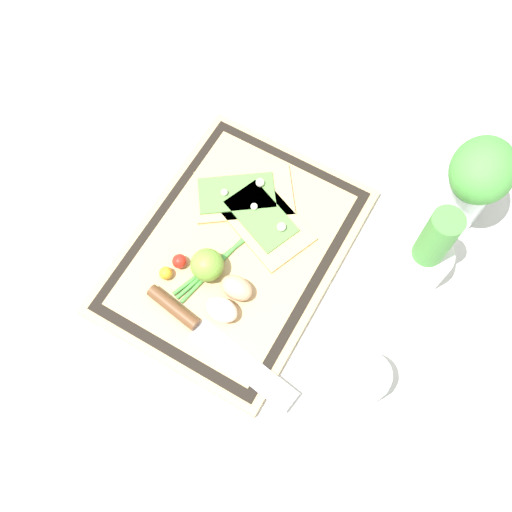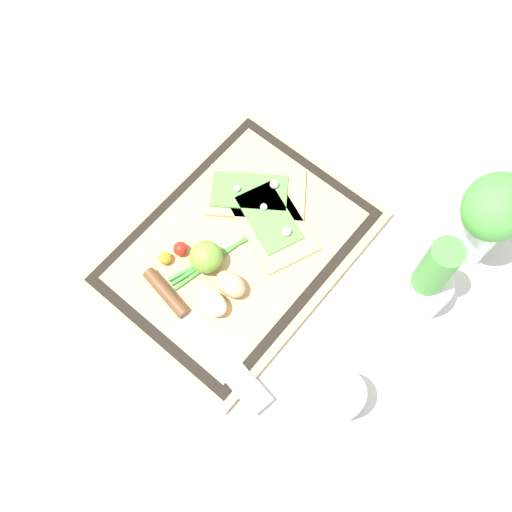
{
  "view_description": "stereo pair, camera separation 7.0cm",
  "coord_description": "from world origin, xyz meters",
  "px_view_note": "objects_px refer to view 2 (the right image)",
  "views": [
    {
      "loc": [
        0.34,
        0.24,
        0.98
      ],
      "look_at": [
        0.0,
        0.04,
        0.04
      ],
      "focal_mm": 42.0,
      "sensor_mm": 36.0,
      "label": 1
    },
    {
      "loc": [
        0.3,
        0.3,
        0.98
      ],
      "look_at": [
        0.0,
        0.04,
        0.04
      ],
      "focal_mm": 42.0,
      "sensor_mm": 36.0,
      "label": 2
    }
  ],
  "objects_px": {
    "pizza_slice_near": "(255,192)",
    "sauce_jar": "(339,398)",
    "egg_brown": "(231,284)",
    "cherry_tomato_red": "(181,249)",
    "pizza_slice_far": "(272,223)",
    "egg_pink": "(212,303)",
    "cherry_tomato_yellow": "(165,258)",
    "herb_glass": "(488,217)",
    "herb_pot": "(425,283)",
    "knife": "(184,315)",
    "lime": "(206,257)"
  },
  "relations": [
    {
      "from": "knife",
      "to": "herb_pot",
      "type": "distance_m",
      "value": 0.4
    },
    {
      "from": "sauce_jar",
      "to": "lime",
      "type": "bearing_deg",
      "value": -97.39
    },
    {
      "from": "lime",
      "to": "cherry_tomato_red",
      "type": "relative_size",
      "value": 2.23
    },
    {
      "from": "pizza_slice_near",
      "to": "pizza_slice_far",
      "type": "xyz_separation_m",
      "value": [
        0.03,
        0.06,
        0.0
      ]
    },
    {
      "from": "knife",
      "to": "herb_glass",
      "type": "relative_size",
      "value": 1.46
    },
    {
      "from": "knife",
      "to": "cherry_tomato_red",
      "type": "height_order",
      "value": "cherry_tomato_red"
    },
    {
      "from": "knife",
      "to": "cherry_tomato_yellow",
      "type": "distance_m",
      "value": 0.11
    },
    {
      "from": "egg_brown",
      "to": "cherry_tomato_red",
      "type": "height_order",
      "value": "egg_brown"
    },
    {
      "from": "egg_pink",
      "to": "cherry_tomato_red",
      "type": "height_order",
      "value": "egg_pink"
    },
    {
      "from": "pizza_slice_near",
      "to": "lime",
      "type": "relative_size",
      "value": 3.57
    },
    {
      "from": "herb_pot",
      "to": "herb_glass",
      "type": "bearing_deg",
      "value": 173.62
    },
    {
      "from": "herb_pot",
      "to": "lime",
      "type": "bearing_deg",
      "value": -58.73
    },
    {
      "from": "pizza_slice_far",
      "to": "egg_brown",
      "type": "height_order",
      "value": "egg_brown"
    },
    {
      "from": "herb_pot",
      "to": "sauce_jar",
      "type": "bearing_deg",
      "value": 1.01
    },
    {
      "from": "cherry_tomato_red",
      "to": "cherry_tomato_yellow",
      "type": "height_order",
      "value": "cherry_tomato_red"
    },
    {
      "from": "egg_pink",
      "to": "pizza_slice_far",
      "type": "bearing_deg",
      "value": -173.36
    },
    {
      "from": "egg_pink",
      "to": "cherry_tomato_yellow",
      "type": "relative_size",
      "value": 2.47
    },
    {
      "from": "pizza_slice_far",
      "to": "cherry_tomato_yellow",
      "type": "xyz_separation_m",
      "value": [
        0.17,
        -0.1,
        0.01
      ]
    },
    {
      "from": "cherry_tomato_red",
      "to": "cherry_tomato_yellow",
      "type": "bearing_deg",
      "value": -16.52
    },
    {
      "from": "cherry_tomato_red",
      "to": "herb_glass",
      "type": "bearing_deg",
      "value": 131.85
    },
    {
      "from": "egg_brown",
      "to": "lime",
      "type": "distance_m",
      "value": 0.06
    },
    {
      "from": "knife",
      "to": "egg_pink",
      "type": "height_order",
      "value": "egg_pink"
    },
    {
      "from": "pizza_slice_far",
      "to": "egg_brown",
      "type": "bearing_deg",
      "value": 9.73
    },
    {
      "from": "egg_brown",
      "to": "herb_glass",
      "type": "xyz_separation_m",
      "value": [
        -0.33,
        0.26,
        0.08
      ]
    },
    {
      "from": "egg_pink",
      "to": "lime",
      "type": "xyz_separation_m",
      "value": [
        -0.05,
        -0.06,
        0.01
      ]
    },
    {
      "from": "knife",
      "to": "egg_pink",
      "type": "distance_m",
      "value": 0.05
    },
    {
      "from": "knife",
      "to": "egg_brown",
      "type": "xyz_separation_m",
      "value": [
        -0.09,
        0.03,
        0.01
      ]
    },
    {
      "from": "herb_pot",
      "to": "cherry_tomato_yellow",
      "type": "bearing_deg",
      "value": -57.87
    },
    {
      "from": "cherry_tomato_yellow",
      "to": "sauce_jar",
      "type": "xyz_separation_m",
      "value": [
        -0.0,
        0.37,
        0.01
      ]
    },
    {
      "from": "cherry_tomato_yellow",
      "to": "egg_brown",
      "type": "bearing_deg",
      "value": 106.08
    },
    {
      "from": "pizza_slice_far",
      "to": "lime",
      "type": "distance_m",
      "value": 0.14
    },
    {
      "from": "pizza_slice_far",
      "to": "herb_glass",
      "type": "height_order",
      "value": "herb_glass"
    },
    {
      "from": "pizza_slice_far",
      "to": "cherry_tomato_yellow",
      "type": "relative_size",
      "value": 8.33
    },
    {
      "from": "pizza_slice_near",
      "to": "lime",
      "type": "height_order",
      "value": "lime"
    },
    {
      "from": "egg_brown",
      "to": "lime",
      "type": "relative_size",
      "value": 0.99
    },
    {
      "from": "knife",
      "to": "cherry_tomato_yellow",
      "type": "height_order",
      "value": "same"
    },
    {
      "from": "pizza_slice_near",
      "to": "sauce_jar",
      "type": "bearing_deg",
      "value": 59.58
    },
    {
      "from": "egg_brown",
      "to": "cherry_tomato_red",
      "type": "xyz_separation_m",
      "value": [
        0.0,
        -0.11,
        -0.01
      ]
    },
    {
      "from": "pizza_slice_near",
      "to": "herb_pot",
      "type": "xyz_separation_m",
      "value": [
        -0.03,
        0.33,
        0.05
      ]
    },
    {
      "from": "herb_pot",
      "to": "pizza_slice_near",
      "type": "bearing_deg",
      "value": -84.8
    },
    {
      "from": "egg_brown",
      "to": "cherry_tomato_yellow",
      "type": "distance_m",
      "value": 0.12
    },
    {
      "from": "cherry_tomato_red",
      "to": "cherry_tomato_yellow",
      "type": "xyz_separation_m",
      "value": [
        0.03,
        -0.01,
        -0.0
      ]
    },
    {
      "from": "knife",
      "to": "sauce_jar",
      "type": "bearing_deg",
      "value": 101.05
    },
    {
      "from": "lime",
      "to": "cherry_tomato_yellow",
      "type": "xyz_separation_m",
      "value": [
        0.04,
        -0.06,
        -0.02
      ]
    },
    {
      "from": "egg_pink",
      "to": "cherry_tomato_red",
      "type": "bearing_deg",
      "value": -110.11
    },
    {
      "from": "pizza_slice_near",
      "to": "sauce_jar",
      "type": "xyz_separation_m",
      "value": [
        0.2,
        0.34,
        0.01
      ]
    },
    {
      "from": "lime",
      "to": "cherry_tomato_yellow",
      "type": "relative_size",
      "value": 2.48
    },
    {
      "from": "cherry_tomato_yellow",
      "to": "herb_pot",
      "type": "bearing_deg",
      "value": 122.13
    },
    {
      "from": "pizza_slice_near",
      "to": "pizza_slice_far",
      "type": "distance_m",
      "value": 0.07
    },
    {
      "from": "pizza_slice_near",
      "to": "herb_glass",
      "type": "distance_m",
      "value": 0.4
    }
  ]
}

